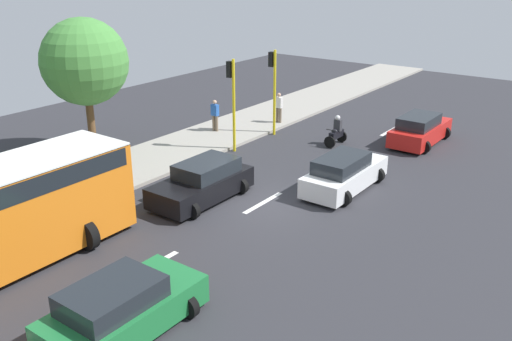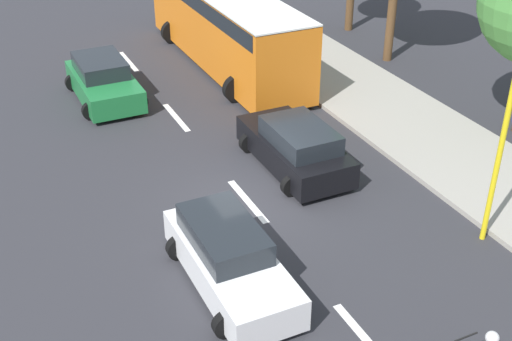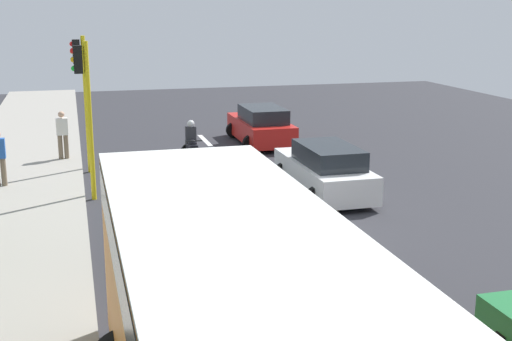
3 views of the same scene
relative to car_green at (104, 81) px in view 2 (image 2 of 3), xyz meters
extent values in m
cube|color=#2D2D33|center=(1.84, -8.61, -0.76)|extent=(40.00, 60.00, 0.10)
cube|color=#9E998E|center=(8.84, -8.61, -0.64)|extent=(4.00, 60.00, 0.15)
cube|color=white|center=(1.84, -14.61, -0.71)|extent=(0.20, 2.40, 0.01)
cube|color=white|center=(1.84, -8.61, -0.71)|extent=(0.20, 2.40, 0.01)
cube|color=white|center=(1.84, -2.61, -0.71)|extent=(0.20, 2.40, 0.01)
cube|color=white|center=(1.84, 3.39, -0.71)|extent=(0.20, 2.40, 0.01)
cube|color=#1E7238|center=(0.00, -0.08, -0.15)|extent=(1.94, 4.21, 0.80)
cube|color=#1E2328|center=(0.00, 0.26, 0.53)|extent=(1.63, 2.36, 0.56)
cylinder|color=black|center=(0.86, -1.47, -0.39)|extent=(0.64, 0.22, 0.64)
cylinder|color=black|center=(-0.86, -1.47, -0.39)|extent=(0.64, 0.22, 0.64)
cylinder|color=black|center=(0.86, 1.31, -0.39)|extent=(0.64, 0.22, 0.64)
cylinder|color=black|center=(-0.86, 1.31, -0.39)|extent=(0.64, 0.22, 0.64)
cube|color=black|center=(3.94, -7.41, -0.15)|extent=(1.88, 4.36, 0.80)
cube|color=#1E2328|center=(3.94, -7.76, 0.53)|extent=(1.58, 2.44, 0.56)
cylinder|color=black|center=(3.11, -5.97, -0.39)|extent=(0.64, 0.22, 0.64)
cylinder|color=black|center=(4.77, -5.97, -0.39)|extent=(0.64, 0.22, 0.64)
cylinder|color=black|center=(3.11, -8.85, -0.39)|extent=(0.64, 0.22, 0.64)
cylinder|color=black|center=(4.77, -8.85, -0.39)|extent=(0.64, 0.22, 0.64)
cube|color=white|center=(-0.03, -11.73, -0.15)|extent=(1.71, 4.52, 0.80)
cube|color=#1E2328|center=(-0.03, -11.36, 0.53)|extent=(1.43, 2.53, 0.56)
cylinder|color=black|center=(0.71, -13.22, -0.39)|extent=(0.64, 0.22, 0.64)
cylinder|color=black|center=(-0.77, -13.22, -0.39)|extent=(0.64, 0.22, 0.64)
cylinder|color=black|center=(0.71, -10.23, -0.39)|extent=(0.64, 0.22, 0.64)
cylinder|color=black|center=(-0.77, -10.23, -0.39)|extent=(0.64, 0.22, 0.64)
cube|color=orange|center=(5.41, 1.26, 0.94)|extent=(2.50, 11.00, 2.90)
cylinder|color=black|center=(4.31, 4.78, -0.21)|extent=(1.00, 0.30, 1.00)
cylinder|color=black|center=(6.51, 4.78, -0.21)|extent=(1.00, 0.30, 1.00)
cylinder|color=black|center=(4.31, -2.26, -0.21)|extent=(1.00, 0.30, 1.00)
cylinder|color=black|center=(6.51, -2.26, -0.21)|extent=(1.00, 0.30, 1.00)
cylinder|color=black|center=(3.07, -16.12, 0.19)|extent=(0.55, 0.04, 0.04)
sphere|color=silver|center=(3.07, -16.72, 0.69)|extent=(0.26, 0.26, 0.26)
cylinder|color=yellow|center=(6.59, -12.81, 1.54)|extent=(0.14, 0.14, 4.50)
cylinder|color=brown|center=(11.79, -1.12, 1.49)|extent=(0.36, 0.36, 4.41)
camera|label=1|loc=(-9.70, 7.53, 8.22)|focal=39.34mm
camera|label=2|loc=(-4.79, -23.12, 9.60)|focal=47.32mm
camera|label=3|loc=(7.01, 6.66, 4.75)|focal=47.86mm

